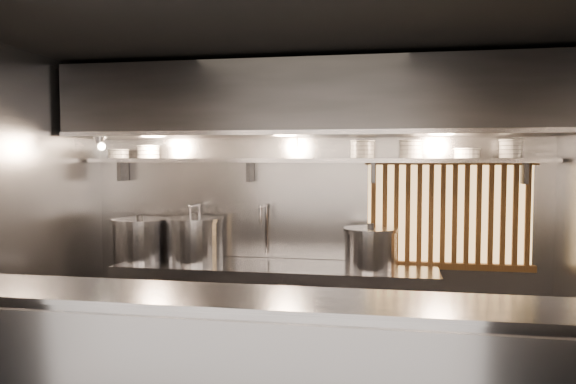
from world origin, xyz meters
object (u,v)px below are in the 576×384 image
(pendant_bulb, at_px, (297,152))
(stock_pot_right, at_px, (371,248))
(stock_pot_mid, at_px, (140,239))
(stock_pot_left, at_px, (195,240))
(heat_lamp, at_px, (100,140))

(pendant_bulb, distance_m, stock_pot_right, 1.12)
(stock_pot_mid, relative_size, stock_pot_right, 1.01)
(stock_pot_left, distance_m, stock_pot_right, 1.69)
(stock_pot_mid, bearing_deg, stock_pot_right, -1.24)
(stock_pot_mid, distance_m, stock_pot_right, 2.25)
(heat_lamp, height_order, stock_pot_right, heat_lamp)
(heat_lamp, distance_m, pendant_bulb, 1.83)
(pendant_bulb, bearing_deg, heat_lamp, -169.00)
(pendant_bulb, distance_m, stock_pot_mid, 1.78)
(heat_lamp, xyz_separation_m, stock_pot_right, (2.49, 0.25, -0.98))
(heat_lamp, height_order, stock_pot_left, heat_lamp)
(pendant_bulb, distance_m, stock_pot_left, 1.31)
(heat_lamp, bearing_deg, stock_pot_right, 5.83)
(heat_lamp, distance_m, stock_pot_mid, 1.04)
(stock_pot_left, bearing_deg, pendant_bulb, 1.97)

